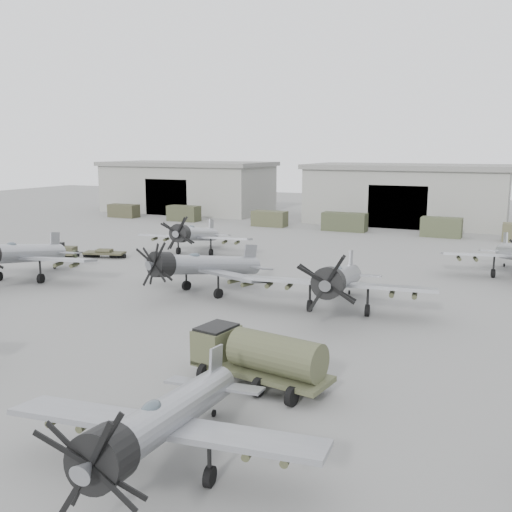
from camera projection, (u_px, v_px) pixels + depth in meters
The scene contains 16 objects.
ground at pixel (185, 360), 30.22m from camera, with size 220.00×220.00×0.00m, color slate.
hangar_left at pixel (188, 187), 100.37m from camera, with size 29.00×14.80×8.70m.
hangar_center at pixel (407, 194), 84.57m from camera, with size 29.00×14.80×8.70m.
support_truck_0 at pixel (124, 211), 92.36m from camera, with size 4.96×2.20×2.10m, color #3A3926.
support_truck_1 at pixel (184, 213), 87.58m from camera, with size 5.01×2.20×2.35m, color #383B26.
support_truck_2 at pixel (269, 219), 81.60m from camera, with size 4.97×2.20×2.20m, color #41432C.
support_truck_3 at pixel (344, 222), 76.98m from camera, with size 5.98×2.20×2.47m, color #383D28.
support_truck_4 at pixel (441, 227), 71.75m from camera, with size 4.96×2.20×2.47m, color #3E442C.
aircraft_near_1 at pixel (160, 422), 18.96m from camera, with size 11.41×10.27×4.53m.
aircraft_mid_0 at pixel (17, 254), 47.25m from camera, with size 13.15×11.84×5.23m.
aircraft_mid_1 at pixel (200, 266), 43.38m from camera, with size 12.24×11.02×4.91m.
aircraft_mid_2 at pixel (338, 280), 38.12m from camera, with size 13.07×11.77×5.19m.
aircraft_far_0 at pixel (194, 234), 59.32m from camera, with size 12.22×11.00×4.85m.
fuel_tanker at pixel (259, 354), 26.76m from camera, with size 7.07×3.26×2.62m.
tug_trailer at pixel (81, 252), 58.68m from camera, with size 7.32×3.32×1.46m.
ground_crew at pixel (75, 258), 53.70m from camera, with size 0.60×0.39×1.64m, color #3B412B.
Camera 1 is at (15.57, -24.37, 11.03)m, focal length 40.00 mm.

